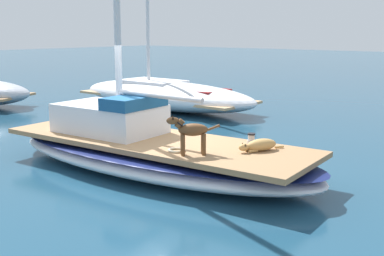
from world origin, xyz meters
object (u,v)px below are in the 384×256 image
at_px(dog_tan, 260,145).
at_px(deck_winch, 251,139).
at_px(sailboat_main, 154,155).
at_px(coiled_rope, 177,150).
at_px(dog_brown, 191,131).
at_px(moored_boat_starboard_side, 165,94).

distance_m(dog_tan, deck_winch, 0.55).
height_order(sailboat_main, coiled_rope, coiled_rope).
height_order(dog_tan, coiled_rope, dog_tan).
xyz_separation_m(dog_brown, dog_tan, (1.01, -0.78, -0.32)).
relative_size(sailboat_main, deck_winch, 35.34).
bearing_deg(deck_winch, coiled_rope, 151.97).
height_order(dog_brown, deck_winch, dog_brown).
height_order(dog_brown, moored_boat_starboard_side, moored_boat_starboard_side).
bearing_deg(deck_winch, dog_brown, 165.03).
bearing_deg(moored_boat_starboard_side, sailboat_main, -138.82).
bearing_deg(coiled_rope, deck_winch, -28.03).
xyz_separation_m(deck_winch, coiled_rope, (-1.35, 0.72, -0.08)).
distance_m(deck_winch, moored_boat_starboard_side, 8.68).
distance_m(dog_brown, moored_boat_starboard_side, 9.31).
xyz_separation_m(dog_tan, moored_boat_starboard_side, (5.50, 7.42, -0.23)).
distance_m(dog_brown, coiled_rope, 0.53).
relative_size(dog_brown, dog_tan, 0.82).
distance_m(sailboat_main, dog_tan, 2.27).
height_order(sailboat_main, dog_tan, dog_tan).
bearing_deg(dog_brown, deck_winch, -14.97).
bearing_deg(sailboat_main, deck_winch, -63.66).
xyz_separation_m(sailboat_main, moored_boat_starboard_side, (6.00, 5.25, 0.20)).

